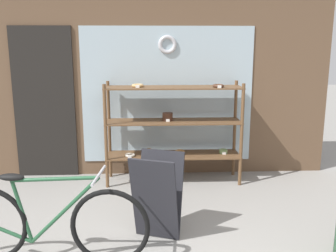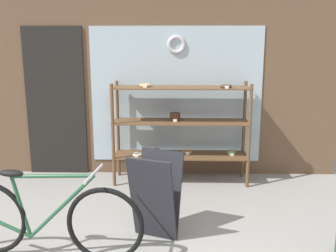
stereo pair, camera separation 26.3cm
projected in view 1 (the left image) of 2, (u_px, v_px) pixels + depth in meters
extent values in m
cube|color=brown|center=(153.00, 41.00, 5.14)|extent=(5.00, 0.08, 3.80)
cube|color=#A3B7C1|center=(167.00, 95.00, 5.26)|extent=(2.39, 0.02, 1.90)
cube|color=black|center=(44.00, 103.00, 5.20)|extent=(0.84, 0.03, 2.10)
torus|color=#B7B7BC|center=(167.00, 45.00, 5.10)|extent=(0.26, 0.06, 0.26)
cylinder|color=brown|center=(106.00, 137.00, 4.82)|extent=(0.04, 0.04, 1.37)
cylinder|color=brown|center=(242.00, 136.00, 4.90)|extent=(0.04, 0.04, 1.37)
cylinder|color=brown|center=(109.00, 130.00, 5.22)|extent=(0.04, 0.04, 1.37)
cylinder|color=brown|center=(235.00, 129.00, 5.29)|extent=(0.04, 0.04, 1.37)
cube|color=brown|center=(173.00, 155.00, 5.12)|extent=(1.81, 0.45, 0.02)
cube|color=brown|center=(173.00, 122.00, 5.02)|extent=(1.81, 0.45, 0.02)
cube|color=brown|center=(173.00, 87.00, 4.93)|extent=(1.81, 0.45, 0.02)
torus|color=beige|center=(130.00, 155.00, 5.03)|extent=(0.14, 0.14, 0.03)
cube|color=white|center=(130.00, 157.00, 4.95)|extent=(0.05, 0.00, 0.04)
cylinder|color=#7A995B|center=(223.00, 151.00, 5.17)|extent=(0.11, 0.11, 0.05)
cube|color=white|center=(224.00, 153.00, 5.11)|extent=(0.05, 0.00, 0.04)
torus|color=#B27A42|center=(180.00, 151.00, 5.19)|extent=(0.14, 0.14, 0.04)
cube|color=white|center=(180.00, 153.00, 5.11)|extent=(0.05, 0.00, 0.04)
torus|color=tan|center=(138.00, 86.00, 4.89)|extent=(0.16, 0.16, 0.04)
cube|color=white|center=(138.00, 86.00, 4.81)|extent=(0.05, 0.00, 0.04)
ellipsoid|color=brown|center=(149.00, 151.00, 5.16)|extent=(0.11, 0.09, 0.08)
cube|color=white|center=(149.00, 153.00, 5.10)|extent=(0.05, 0.00, 0.04)
cylinder|color=#422619|center=(168.00, 117.00, 5.03)|extent=(0.14, 0.14, 0.11)
cube|color=white|center=(168.00, 120.00, 4.96)|extent=(0.05, 0.00, 0.04)
torus|color=#4C2D1E|center=(218.00, 86.00, 4.85)|extent=(0.15, 0.15, 0.04)
cube|color=white|center=(219.00, 87.00, 4.77)|extent=(0.05, 0.00, 0.04)
torus|color=black|center=(110.00, 227.00, 3.15)|extent=(0.68, 0.11, 0.68)
cylinder|color=#235133|center=(65.00, 210.00, 3.14)|extent=(0.63, 0.09, 0.62)
cylinder|color=#235133|center=(55.00, 179.00, 3.08)|extent=(0.74, 0.10, 0.07)
cylinder|color=#235133|center=(22.00, 212.00, 3.16)|extent=(0.16, 0.05, 0.56)
cylinder|color=#235133|center=(11.00, 233.00, 3.21)|extent=(0.38, 0.07, 0.18)
ellipsoid|color=black|center=(11.00, 177.00, 3.10)|extent=(0.23, 0.11, 0.06)
cylinder|color=#B2B2B7|center=(99.00, 175.00, 3.06)|extent=(0.07, 0.46, 0.02)
cube|color=#232328|center=(154.00, 200.00, 3.50)|extent=(0.48, 0.34, 0.83)
cube|color=#232328|center=(160.00, 193.00, 3.67)|extent=(0.48, 0.34, 0.83)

